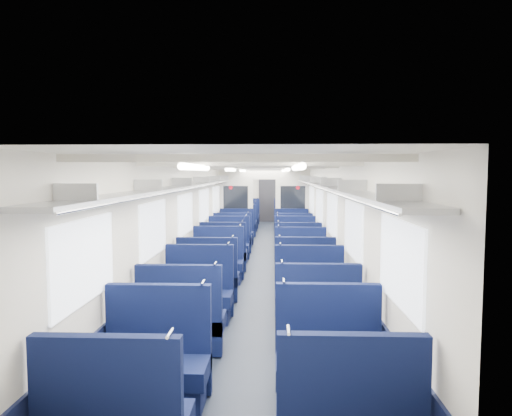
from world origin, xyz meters
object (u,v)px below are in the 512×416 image
Objects in this scene: seat_6 at (198,297)px; end_door at (267,200)px; seat_7 at (310,298)px; seat_18 at (236,234)px; seat_13 at (298,256)px; seat_26 at (247,217)px; seat_9 at (304,279)px; seat_10 at (218,265)px; seat_16 at (233,240)px; seat_22 at (243,223)px; seat_3 at (329,365)px; seat_14 at (229,247)px; seat_4 at (182,324)px; seat_17 at (293,241)px; seat_24 at (245,220)px; seat_21 at (289,227)px; seat_25 at (287,219)px; seat_19 at (291,234)px; seat_12 at (224,255)px; seat_27 at (286,217)px; bulkhead at (264,204)px; seat_15 at (295,247)px; seat_23 at (288,223)px; seat_5 at (317,322)px; seat_20 at (241,226)px; seat_8 at (208,280)px; seat_2 at (156,366)px.

end_door is at bearing 86.54° from seat_6.
seat_7 is 1.00× the size of seat_18.
seat_26 is (-1.66, 9.00, 0.00)m from seat_13.
seat_7 and seat_9 have the same top height.
seat_10 is 3.34m from seat_16.
seat_6 is 10.00m from seat_22.
seat_3 and seat_14 have the same top height.
seat_4 and seat_17 have the same top height.
seat_21 is at bearing -54.11° from seat_24.
seat_25 and seat_26 have the same top height.
seat_24 is (-1.66, 2.29, 0.00)m from seat_21.
seat_24 is (-1.66, 4.25, 0.00)m from seat_19.
seat_27 is at bearing 79.55° from seat_12.
bulkhead is 2.44× the size of seat_4.
seat_15 is at bearing -90.00° from seat_21.
seat_22 and seat_23 have the same top height.
seat_5 is 7.01m from seat_16.
seat_16 is 4.29m from seat_22.
seat_14 is 1.00× the size of seat_25.
seat_26 is (0.00, 7.88, 0.00)m from seat_14.
seat_9 is at bearing -77.93° from seat_20.
seat_10 is 1.00× the size of seat_27.
seat_18 is at bearing 126.02° from seat_15.
seat_15 is at bearing 2.56° from seat_14.
seat_23 is 1.13m from seat_25.
seat_9 is 10.18m from seat_24.
seat_16 is at bearing 101.62° from seat_3.
seat_9 is at bearing 90.00° from seat_7.
seat_4 is at bearing -96.94° from seat_27.
seat_7 is 9.07m from seat_20.
seat_8 is at bearing 147.94° from seat_7.
seat_27 is (1.66, 5.52, 0.00)m from seat_18.
seat_17 and seat_19 have the same top height.
seat_4 is 1.00× the size of seat_5.
seat_24 is (-1.66, 5.51, 0.00)m from seat_17.
seat_2 is 1.00× the size of seat_17.
seat_10 and seat_23 have the same top height.
seat_26 is (0.00, 5.52, 0.00)m from seat_18.
seat_16 is at bearing -118.04° from bulkhead.
seat_7 is 5.69m from seat_17.
seat_9 and seat_19 have the same top height.
seat_4 is 1.00× the size of seat_9.
seat_16 is 6.90m from seat_27.
seat_6 is 12.52m from seat_27.
seat_2 is 1.00× the size of seat_7.
seat_26 is (0.00, 14.86, 0.00)m from seat_2.
seat_8 is 1.00× the size of seat_25.
seat_14 is 1.00× the size of seat_15.
end_door reaches higher than seat_13.
seat_15 is 1.00× the size of seat_18.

